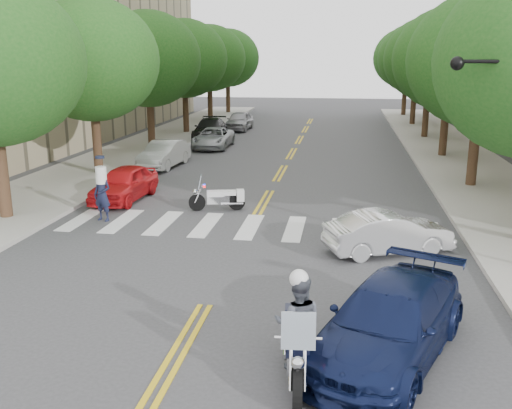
% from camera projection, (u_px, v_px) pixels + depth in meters
% --- Properties ---
extents(ground, '(140.00, 140.00, 0.00)m').
position_uv_depth(ground, '(205.00, 305.00, 13.51)').
color(ground, '#38383A').
rests_on(ground, ground).
extents(sidewalk_left, '(5.00, 60.00, 0.15)m').
position_uv_depth(sidewalk_left, '(142.00, 149.00, 35.94)').
color(sidewalk_left, '#9E9991').
rests_on(sidewalk_left, ground).
extents(sidewalk_right, '(5.00, 60.00, 0.15)m').
position_uv_depth(sidewalk_right, '(454.00, 157.00, 33.13)').
color(sidewalk_right, '#9E9991').
rests_on(sidewalk_right, ground).
extents(tree_l_1, '(6.40, 6.40, 8.45)m').
position_uv_depth(tree_l_1, '(91.00, 60.00, 26.80)').
color(tree_l_1, '#382316').
rests_on(tree_l_1, ground).
extents(tree_l_2, '(6.40, 6.40, 8.45)m').
position_uv_depth(tree_l_2, '(148.00, 59.00, 34.45)').
color(tree_l_2, '#382316').
rests_on(tree_l_2, ground).
extents(tree_l_3, '(6.40, 6.40, 8.45)m').
position_uv_depth(tree_l_3, '(184.00, 59.00, 42.10)').
color(tree_l_3, '#382316').
rests_on(tree_l_3, ground).
extents(tree_l_4, '(6.40, 6.40, 8.45)m').
position_uv_depth(tree_l_4, '(209.00, 58.00, 49.76)').
color(tree_l_4, '#382316').
rests_on(tree_l_4, ground).
extents(tree_l_5, '(6.40, 6.40, 8.45)m').
position_uv_depth(tree_l_5, '(228.00, 58.00, 57.41)').
color(tree_l_5, '#382316').
rests_on(tree_l_5, ground).
extents(tree_r_1, '(6.40, 6.40, 8.45)m').
position_uv_depth(tree_r_1, '(482.00, 60.00, 24.20)').
color(tree_r_1, '#382316').
rests_on(tree_r_1, ground).
extents(tree_r_2, '(6.40, 6.40, 8.45)m').
position_uv_depth(tree_r_2, '(450.00, 59.00, 31.85)').
color(tree_r_2, '#382316').
rests_on(tree_r_2, ground).
extents(tree_r_3, '(6.40, 6.40, 8.45)m').
position_uv_depth(tree_r_3, '(430.00, 59.00, 39.50)').
color(tree_r_3, '#382316').
rests_on(tree_r_3, ground).
extents(tree_r_4, '(6.40, 6.40, 8.45)m').
position_uv_depth(tree_r_4, '(416.00, 58.00, 47.15)').
color(tree_r_4, '#382316').
rests_on(tree_r_4, ground).
extents(tree_r_5, '(6.40, 6.40, 8.45)m').
position_uv_depth(tree_r_5, '(407.00, 58.00, 54.80)').
color(tree_r_5, '#382316').
rests_on(tree_r_5, ground).
extents(motorcycle_police, '(0.93, 2.60, 2.12)m').
position_uv_depth(motorcycle_police, '(298.00, 330.00, 10.29)').
color(motorcycle_police, black).
rests_on(motorcycle_police, ground).
extents(motorcycle_parked, '(2.13, 0.87, 1.39)m').
position_uv_depth(motorcycle_parked, '(222.00, 198.00, 21.77)').
color(motorcycle_parked, black).
rests_on(motorcycle_parked, ground).
extents(officer_standing, '(0.79, 0.63, 1.89)m').
position_uv_depth(officer_standing, '(102.00, 195.00, 20.28)').
color(officer_standing, '#171B34').
rests_on(officer_standing, ground).
extents(convertible, '(4.02, 2.72, 1.25)m').
position_uv_depth(convertible, '(389.00, 233.00, 16.99)').
color(convertible, silver).
rests_on(convertible, ground).
extents(sedan_blue, '(3.86, 5.45, 1.47)m').
position_uv_depth(sedan_blue, '(389.00, 322.00, 11.05)').
color(sedan_blue, '#0E163B').
rests_on(sedan_blue, ground).
extents(parked_car_a, '(1.89, 4.19, 1.40)m').
position_uv_depth(parked_car_a, '(124.00, 183.00, 23.27)').
color(parked_car_a, red).
rests_on(parked_car_a, ground).
extents(parked_car_b, '(1.85, 4.34, 1.39)m').
position_uv_depth(parked_car_b, '(164.00, 154.00, 30.21)').
color(parked_car_b, silver).
rests_on(parked_car_b, ground).
extents(parked_car_c, '(2.20, 4.65, 1.28)m').
position_uv_depth(parked_car_c, '(213.00, 138.00, 36.60)').
color(parked_car_c, '#A8AAB0').
rests_on(parked_car_c, ground).
extents(parked_car_d, '(2.48, 5.21, 1.47)m').
position_uv_depth(parked_car_d, '(210.00, 129.00, 40.37)').
color(parked_car_d, black).
rests_on(parked_car_d, ground).
extents(parked_car_e, '(1.88, 4.38, 1.48)m').
position_uv_depth(parked_car_e, '(239.00, 121.00, 45.43)').
color(parked_car_e, '#97979C').
rests_on(parked_car_e, ground).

